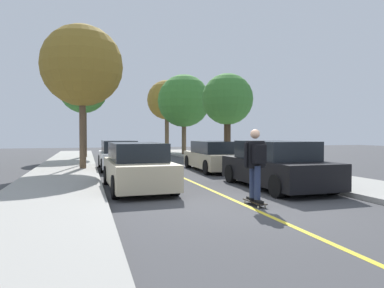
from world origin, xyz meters
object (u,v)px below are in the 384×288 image
Objects in this scene: street_tree_left_near at (83,90)px; street_tree_right_nearest at (227,100)px; parked_car_right_nearest at (276,165)px; parked_car_right_near at (214,156)px; streetlamp at (81,110)px; skateboarder at (256,161)px; street_tree_right_near at (184,101)px; skateboard at (255,202)px; street_tree_right_far at (167,100)px; parked_car_left_near at (119,155)px; street_tree_left_nearest at (82,66)px; parked_car_left_nearest at (137,167)px.

street_tree_right_nearest is (7.67, -7.78, -1.19)m from street_tree_left_near.
street_tree_right_nearest is (1.68, 8.05, 2.92)m from parked_car_right_nearest.
streetlamp reaches higher than parked_car_right_near.
street_tree_right_nearest is 2.85× the size of skateboarder.
street_tree_right_near reaches higher than parked_car_right_nearest.
street_tree_right_near reaches higher than parked_car_right_near.
parked_car_right_nearest is at bearing 50.31° from skateboard.
skateboarder is (4.12, -11.51, -1.93)m from streetlamp.
street_tree_right_near is 11.13m from streetlamp.
parked_car_right_near is 18.19m from street_tree_right_far.
parked_car_left_near is at bearing 119.51° from parked_car_right_nearest.
street_tree_right_near reaches higher than street_tree_right_nearest.
street_tree_left_nearest is at bearing -164.70° from parked_car_left_near.
street_tree_right_nearest is 7.84m from streetlamp.
streetlamp is at bearing -90.60° from street_tree_left_near.
street_tree_right_near is (1.68, 17.03, 3.68)m from parked_car_right_nearest.
street_tree_left_near reaches higher than skateboard.
street_tree_left_near is (-1.68, 8.22, 4.14)m from parked_car_left_near.
street_tree_right_nearest reaches higher than skateboarder.
skateboarder is at bearing -109.14° from street_tree_right_nearest.
parked_car_left_near reaches higher than skateboard.
street_tree_right_far reaches higher than parked_car_left_near.
street_tree_right_far reaches higher than street_tree_left_nearest.
parked_car_left_near is at bearing 155.29° from parked_car_right_near.
parked_car_left_nearest is at bearing 125.24° from skateboarder.
street_tree_left_nearest is at bearing 165.73° from parked_car_right_near.
streetlamp is (-7.74, 1.10, -0.63)m from street_tree_right_nearest.
street_tree_left_near is at bearing 134.57° from street_tree_right_nearest.
streetlamp reaches higher than parked_car_left_near.
street_tree_right_far is (5.99, 22.20, 4.34)m from parked_car_left_nearest.
parked_car_left_near is 4.93× the size of skateboard.
parked_car_right_near is (-0.00, 5.63, -0.04)m from parked_car_right_nearest.
street_tree_right_far is (0.00, 6.17, 0.65)m from street_tree_right_near.
street_tree_right_nearest is (5.99, 7.05, 2.93)m from parked_car_left_nearest.
streetlamp is (-7.74, -14.06, -2.04)m from street_tree_right_far.
parked_car_right_nearest is 17.50m from street_tree_right_near.
parked_car_right_nearest is 0.92× the size of street_tree_right_nearest.
street_tree_left_near is 10.64m from street_tree_right_far.
parked_car_right_near is at bearing 76.41° from skateboarder.
street_tree_left_nearest is at bearing -127.81° from street_tree_right_near.
street_tree_left_nearest is at bearing 113.15° from skateboard.
street_tree_right_far is 26.26m from skateboard.
street_tree_right_far is 16.17m from streetlamp.
street_tree_left_near is 19.21m from skateboard.
parked_car_left_nearest is at bearing -74.73° from street_tree_left_nearest.
parked_car_right_nearest is at bearing 50.73° from skateboarder.
street_tree_left_nearest is 3.82× the size of skateboarder.
parked_car_right_nearest is (4.31, -7.61, 0.03)m from parked_car_left_near.
street_tree_left_nearest is 1.05× the size of street_tree_right_near.
parked_car_left_near is 6.69m from street_tree_right_nearest.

